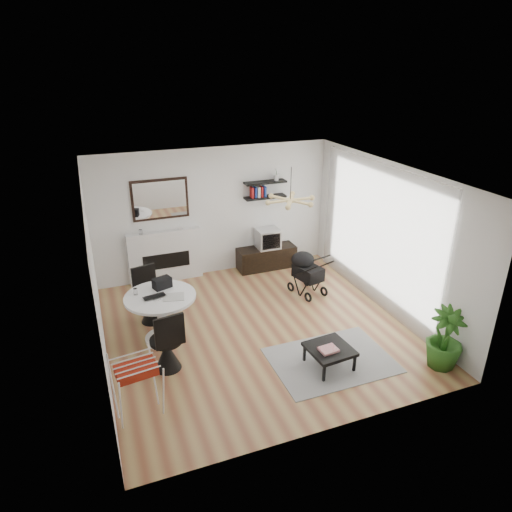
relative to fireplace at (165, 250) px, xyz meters
name	(u,v)px	position (x,y,z in m)	size (l,w,h in m)	color
floor	(257,328)	(1.10, -2.42, -0.69)	(5.00, 5.00, 0.00)	brown
ceiling	(257,175)	(1.10, -2.42, 2.01)	(5.00, 5.00, 0.00)	white
wall_back	(214,212)	(1.10, 0.08, 0.66)	(5.00, 5.00, 0.00)	white
wall_left	(95,282)	(-1.40, -2.42, 0.66)	(5.00, 5.00, 0.00)	white
wall_right	(387,237)	(3.60, -2.42, 0.66)	(5.00, 5.00, 0.00)	white
sheer_curtain	(376,234)	(3.50, -2.22, 0.66)	(0.04, 3.60, 2.60)	white
fireplace	(165,250)	(0.00, 0.00, 0.00)	(1.50, 0.17, 2.16)	white
shelf_lower	(265,197)	(2.19, -0.05, 0.91)	(0.90, 0.25, 0.04)	black
shelf_upper	(265,182)	(2.19, -0.05, 1.23)	(0.90, 0.25, 0.04)	black
pendant_lamp	(290,200)	(1.80, -2.12, 1.46)	(0.90, 0.90, 0.10)	tan
tv_console	(266,258)	(2.19, -0.16, -0.44)	(1.29, 0.45, 0.48)	black
crt_tv	(268,238)	(2.21, -0.16, 0.01)	(0.49, 0.42, 0.42)	silver
dining_table	(162,311)	(-0.47, -2.19, -0.13)	(1.14, 1.14, 0.83)	white
laptop	(156,298)	(-0.55, -2.28, 0.16)	(0.35, 0.23, 0.03)	black
black_bag	(162,283)	(-0.39, -1.93, 0.24)	(0.29, 0.17, 0.17)	black
newspaper	(173,297)	(-0.28, -2.32, 0.15)	(0.33, 0.27, 0.01)	silver
drinking_glass	(135,292)	(-0.83, -2.02, 0.20)	(0.07, 0.07, 0.11)	white
chair_far	(151,305)	(-0.56, -1.50, -0.37)	(0.50, 0.52, 1.00)	black
chair_near	(167,351)	(-0.54, -2.98, -0.36)	(0.50, 0.51, 1.02)	black
drying_rack	(138,388)	(-1.07, -3.84, -0.23)	(0.64, 0.61, 0.86)	white
stroller	(306,274)	(2.48, -1.51, -0.29)	(0.63, 0.82, 0.92)	black
rug	(331,360)	(1.85, -3.68, -0.68)	(1.84, 1.33, 0.01)	gray
coffee_table	(330,350)	(1.74, -3.79, -0.39)	(0.68, 0.68, 0.32)	black
magazines	(328,350)	(1.68, -3.85, -0.33)	(0.27, 0.21, 0.04)	#C5313D
potted_plant	(445,338)	(3.34, -4.38, -0.20)	(0.54, 0.54, 0.97)	#275C1A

